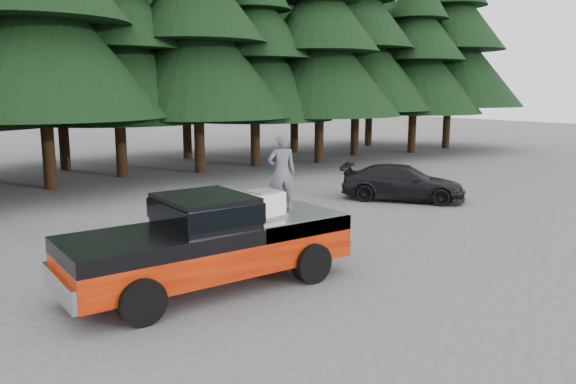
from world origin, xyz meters
TOP-DOWN VIEW (x-y plane):
  - ground at (0.00, 0.00)m, footprint 120.00×120.00m
  - pickup_truck at (-1.20, 0.41)m, footprint 6.00×2.04m
  - truck_cab at (-1.30, 0.41)m, footprint 1.66×1.90m
  - air_compressor at (-0.04, 0.23)m, footprint 0.86×0.75m
  - man_on_bed at (0.71, 0.60)m, footprint 0.73×0.62m
  - parked_car at (8.85, 4.49)m, footprint 4.13×4.59m
  - treeline at (0.42, 17.20)m, footprint 60.15×16.05m

SIDE VIEW (x-z plane):
  - ground at x=0.00m, z-range 0.00..0.00m
  - parked_car at x=8.85m, z-range 0.00..1.28m
  - pickup_truck at x=-1.20m, z-range 0.00..1.33m
  - air_compressor at x=-0.04m, z-range 1.33..1.85m
  - truck_cab at x=-1.30m, z-range 1.33..1.92m
  - man_on_bed at x=0.71m, z-range 1.33..3.05m
  - treeline at x=0.42m, z-range -1.03..16.47m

